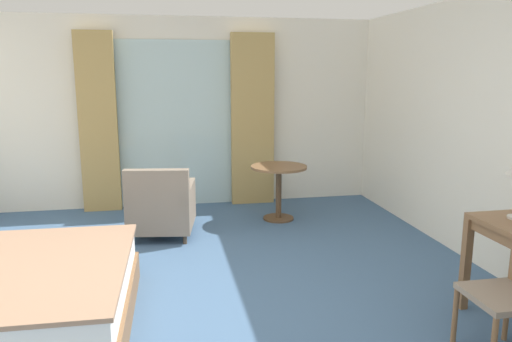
{
  "coord_description": "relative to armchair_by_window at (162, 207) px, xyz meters",
  "views": [
    {
      "loc": [
        -0.21,
        -3.28,
        1.81
      ],
      "look_at": [
        0.53,
        0.6,
        1.01
      ],
      "focal_mm": 34.18,
      "sensor_mm": 36.0,
      "label": 1
    }
  ],
  "objects": [
    {
      "name": "balcony_glass_door",
      "position": [
        0.24,
        1.31,
        0.78
      ],
      "size": [
        1.59,
        0.02,
        2.23
      ],
      "primitive_type": "cube",
      "color": "silver",
      "rests_on": "ground"
    },
    {
      "name": "round_cafe_table",
      "position": [
        1.43,
        0.36,
        0.17
      ],
      "size": [
        0.69,
        0.69,
        0.68
      ],
      "color": "brown",
      "rests_on": "ground"
    },
    {
      "name": "armchair_by_window",
      "position": [
        0.0,
        0.0,
        0.0
      ],
      "size": [
        0.79,
        0.88,
        0.82
      ],
      "color": "gray",
      "rests_on": "ground"
    },
    {
      "name": "curtain_panel_left",
      "position": [
        -0.77,
        1.21,
        0.83
      ],
      "size": [
        0.48,
        0.1,
        2.33
      ],
      "primitive_type": "cube",
      "color": "tan",
      "rests_on": "ground"
    },
    {
      "name": "curtain_panel_right",
      "position": [
        1.26,
        1.21,
        0.83
      ],
      "size": [
        0.59,
        0.1,
        2.33
      ],
      "primitive_type": "cube",
      "color": "tan",
      "rests_on": "ground"
    },
    {
      "name": "wall_back",
      "position": [
        0.25,
        1.39,
        0.93
      ],
      "size": [
        5.63,
        0.12,
        2.54
      ],
      "primitive_type": "cube",
      "color": "white",
      "rests_on": "ground"
    },
    {
      "name": "ground",
      "position": [
        0.25,
        -2.08,
        -0.38
      ],
      "size": [
        6.03,
        7.46,
        0.1
      ],
      "primitive_type": "cube",
      "color": "#426084"
    }
  ]
}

